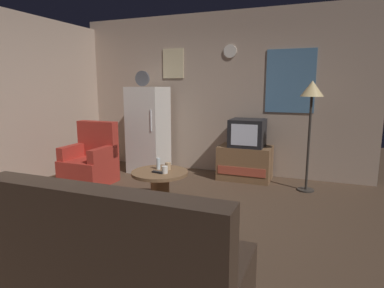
# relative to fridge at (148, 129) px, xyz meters

# --- Properties ---
(ground_plane) EXTENTS (12.00, 12.00, 0.00)m
(ground_plane) POSITION_rel_fridge_xyz_m (1.10, -1.96, -0.75)
(ground_plane) COLOR #4C3828
(wall_with_art) EXTENTS (5.20, 0.12, 2.75)m
(wall_with_art) POSITION_rel_fridge_xyz_m (1.11, 0.49, 0.62)
(wall_with_art) COLOR tan
(wall_with_art) RESTS_ON ground_plane
(fridge) EXTENTS (0.60, 0.62, 1.77)m
(fridge) POSITION_rel_fridge_xyz_m (0.00, 0.00, 0.00)
(fridge) COLOR silver
(fridge) RESTS_ON ground_plane
(tv_stand) EXTENTS (0.84, 0.53, 0.55)m
(tv_stand) POSITION_rel_fridge_xyz_m (1.73, 0.10, -0.48)
(tv_stand) COLOR brown
(tv_stand) RESTS_ON ground_plane
(crt_tv) EXTENTS (0.54, 0.51, 0.44)m
(crt_tv) POSITION_rel_fridge_xyz_m (1.75, 0.10, 0.02)
(crt_tv) COLOR black
(crt_tv) RESTS_ON tv_stand
(standing_lamp) EXTENTS (0.32, 0.32, 1.59)m
(standing_lamp) POSITION_rel_fridge_xyz_m (2.69, -0.16, 0.60)
(standing_lamp) COLOR #332D28
(standing_lamp) RESTS_ON ground_plane
(coffee_table) EXTENTS (0.72, 0.72, 0.45)m
(coffee_table) POSITION_rel_fridge_xyz_m (0.97, -1.47, -0.53)
(coffee_table) COLOR brown
(coffee_table) RESTS_ON ground_plane
(wine_glass) EXTENTS (0.05, 0.05, 0.15)m
(wine_glass) POSITION_rel_fridge_xyz_m (0.91, -1.39, -0.23)
(wine_glass) COLOR silver
(wine_glass) RESTS_ON coffee_table
(mug_ceramic_white) EXTENTS (0.08, 0.08, 0.09)m
(mug_ceramic_white) POSITION_rel_fridge_xyz_m (1.07, -1.53, -0.26)
(mug_ceramic_white) COLOR silver
(mug_ceramic_white) RESTS_ON coffee_table
(mug_ceramic_tan) EXTENTS (0.08, 0.08, 0.09)m
(mug_ceramic_tan) POSITION_rel_fridge_xyz_m (1.03, -1.34, -0.26)
(mug_ceramic_tan) COLOR tan
(mug_ceramic_tan) RESTS_ON coffee_table
(remote_control) EXTENTS (0.15, 0.07, 0.02)m
(remote_control) POSITION_rel_fridge_xyz_m (0.98, -1.55, -0.30)
(remote_control) COLOR black
(remote_control) RESTS_ON coffee_table
(armchair) EXTENTS (0.68, 0.68, 0.96)m
(armchair) POSITION_rel_fridge_xyz_m (-0.49, -1.00, -0.42)
(armchair) COLOR #A52D23
(armchair) RESTS_ON ground_plane
(couch) EXTENTS (1.70, 0.80, 0.92)m
(couch) POSITION_rel_fridge_xyz_m (1.61, -3.31, -0.44)
(couch) COLOR #38281E
(couch) RESTS_ON ground_plane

